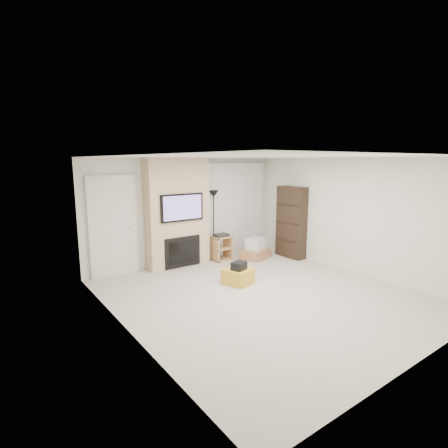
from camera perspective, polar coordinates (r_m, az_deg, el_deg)
floor at (r=6.58m, az=6.24°, el=-11.43°), size 5.00×5.50×0.00m
ceiling at (r=6.12m, az=6.70°, el=10.88°), size 5.00×5.50×0.00m
wall_back at (r=8.44m, az=-6.16°, el=2.19°), size 5.00×0.00×2.50m
wall_front at (r=4.64m, az=30.01°, el=-5.85°), size 5.00×0.00×2.50m
wall_left at (r=4.95m, az=-15.60°, el=-3.89°), size 0.00×5.50×2.50m
wall_right at (r=8.11m, az=19.69°, el=1.31°), size 0.00×5.50×2.50m
hvac_vent at (r=6.99m, az=4.67°, el=10.80°), size 0.35×0.18×0.01m
ottoman at (r=7.08m, az=2.31°, el=-8.49°), size 0.63×0.63×0.30m
black_bag at (r=6.97m, az=2.45°, el=-6.83°), size 0.33×0.29×0.16m
fireplace_wall at (r=8.10m, az=-7.58°, el=1.71°), size 1.50×0.47×2.50m
entry_door at (r=7.72m, az=-17.67°, el=-0.46°), size 1.02×0.11×2.14m
vertical_blinds at (r=9.16m, az=1.63°, el=3.03°), size 1.98×0.10×2.37m
floor_lamp at (r=8.54m, az=-1.72°, el=3.06°), size 0.26×0.26×1.72m
av_stand at (r=8.65m, az=-0.44°, el=-3.67°), size 0.45×0.38×0.66m
box_stack at (r=8.90m, az=5.12°, el=-4.30°), size 0.91×0.80×0.51m
bookshelf at (r=8.99m, az=10.92°, el=0.29°), size 0.30×0.80×1.80m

